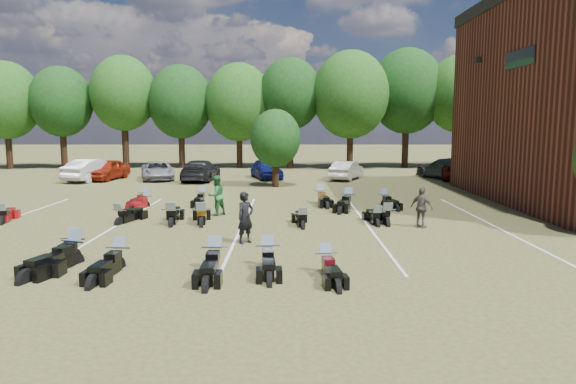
{
  "coord_description": "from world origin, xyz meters",
  "views": [
    {
      "loc": [
        -1.12,
        -17.16,
        4.05
      ],
      "look_at": [
        -1.17,
        4.0,
        1.2
      ],
      "focal_mm": 32.0,
      "sensor_mm": 36.0,
      "label": 1
    }
  ],
  "objects_px": {
    "motorcycle_0": "(74,264)",
    "motorcycle_14": "(145,204)",
    "car_4": "(266,169)",
    "car_0": "(107,170)",
    "motorcycle_7": "(3,224)",
    "motorcycle_3": "(268,267)",
    "person_green": "(216,195)",
    "person_black": "(245,218)",
    "person_grey": "(422,208)"
  },
  "relations": [
    {
      "from": "car_0",
      "to": "motorcycle_14",
      "type": "bearing_deg",
      "value": -52.87
    },
    {
      "from": "car_0",
      "to": "motorcycle_14",
      "type": "distance_m",
      "value": 12.64
    },
    {
      "from": "person_black",
      "to": "motorcycle_3",
      "type": "height_order",
      "value": "person_black"
    },
    {
      "from": "motorcycle_0",
      "to": "motorcycle_14",
      "type": "xyz_separation_m",
      "value": [
        -1.06,
        11.04,
        0.0
      ]
    },
    {
      "from": "person_green",
      "to": "motorcycle_3",
      "type": "relative_size",
      "value": 0.79
    },
    {
      "from": "motorcycle_3",
      "to": "motorcycle_7",
      "type": "height_order",
      "value": "motorcycle_3"
    },
    {
      "from": "motorcycle_3",
      "to": "person_green",
      "type": "bearing_deg",
      "value": 103.64
    },
    {
      "from": "car_4",
      "to": "motorcycle_0",
      "type": "relative_size",
      "value": 1.72
    },
    {
      "from": "car_4",
      "to": "motorcycle_3",
      "type": "xyz_separation_m",
      "value": [
        1.07,
        -23.32,
        -0.72
      ]
    },
    {
      "from": "motorcycle_14",
      "to": "motorcycle_7",
      "type": "bearing_deg",
      "value": -125.11
    },
    {
      "from": "car_0",
      "to": "motorcycle_3",
      "type": "bearing_deg",
      "value": -51.23
    },
    {
      "from": "car_0",
      "to": "car_4",
      "type": "relative_size",
      "value": 1.02
    },
    {
      "from": "car_0",
      "to": "motorcycle_7",
      "type": "bearing_deg",
      "value": -75.0
    },
    {
      "from": "person_green",
      "to": "motorcycle_7",
      "type": "xyz_separation_m",
      "value": [
        -8.37,
        -2.03,
        -0.88
      ]
    },
    {
      "from": "car_4",
      "to": "person_grey",
      "type": "xyz_separation_m",
      "value": [
        6.83,
        -17.83,
        0.07
      ]
    },
    {
      "from": "person_grey",
      "to": "motorcycle_3",
      "type": "height_order",
      "value": "person_grey"
    },
    {
      "from": "person_green",
      "to": "motorcycle_7",
      "type": "relative_size",
      "value": 0.83
    },
    {
      "from": "motorcycle_0",
      "to": "motorcycle_7",
      "type": "xyz_separation_m",
      "value": [
        -5.37,
        5.94,
        0.0
      ]
    },
    {
      "from": "person_grey",
      "to": "person_green",
      "type": "bearing_deg",
      "value": 26.26
    },
    {
      "from": "motorcycle_0",
      "to": "motorcycle_7",
      "type": "height_order",
      "value": "motorcycle_0"
    },
    {
      "from": "person_green",
      "to": "motorcycle_3",
      "type": "bearing_deg",
      "value": 64.5
    },
    {
      "from": "motorcycle_0",
      "to": "motorcycle_3",
      "type": "relative_size",
      "value": 1.11
    },
    {
      "from": "person_grey",
      "to": "motorcycle_0",
      "type": "xyz_separation_m",
      "value": [
        -11.36,
        -5.25,
        -0.8
      ]
    },
    {
      "from": "car_4",
      "to": "motorcycle_0",
      "type": "xyz_separation_m",
      "value": [
        -4.53,
        -23.08,
        -0.72
      ]
    },
    {
      "from": "person_green",
      "to": "motorcycle_3",
      "type": "distance_m",
      "value": 8.65
    },
    {
      "from": "person_green",
      "to": "motorcycle_14",
      "type": "relative_size",
      "value": 0.83
    },
    {
      "from": "motorcycle_0",
      "to": "motorcycle_7",
      "type": "distance_m",
      "value": 8.0
    },
    {
      "from": "car_4",
      "to": "person_black",
      "type": "xyz_separation_m",
      "value": [
        0.2,
        -20.44,
        0.16
      ]
    },
    {
      "from": "person_grey",
      "to": "motorcycle_0",
      "type": "relative_size",
      "value": 0.65
    },
    {
      "from": "motorcycle_7",
      "to": "motorcycle_3",
      "type": "bearing_deg",
      "value": 136.32
    },
    {
      "from": "person_grey",
      "to": "motorcycle_7",
      "type": "xyz_separation_m",
      "value": [
        -16.73,
        0.69,
        -0.8
      ]
    },
    {
      "from": "motorcycle_3",
      "to": "motorcycle_0",
      "type": "bearing_deg",
      "value": 173.6
    },
    {
      "from": "person_green",
      "to": "motorcycle_14",
      "type": "distance_m",
      "value": 5.17
    },
    {
      "from": "person_green",
      "to": "person_grey",
      "type": "xyz_separation_m",
      "value": [
        8.36,
        -2.71,
        -0.09
      ]
    },
    {
      "from": "person_grey",
      "to": "motorcycle_14",
      "type": "bearing_deg",
      "value": 19.26
    },
    {
      "from": "car_4",
      "to": "person_green",
      "type": "height_order",
      "value": "person_green"
    },
    {
      "from": "person_black",
      "to": "person_grey",
      "type": "relative_size",
      "value": 1.1
    },
    {
      "from": "person_grey",
      "to": "motorcycle_7",
      "type": "height_order",
      "value": "person_grey"
    },
    {
      "from": "car_0",
      "to": "motorcycle_3",
      "type": "distance_m",
      "value": 25.71
    },
    {
      "from": "car_0",
      "to": "car_4",
      "type": "height_order",
      "value": "car_0"
    },
    {
      "from": "person_grey",
      "to": "person_black",
      "type": "bearing_deg",
      "value": 65.72
    },
    {
      "from": "car_4",
      "to": "person_black",
      "type": "distance_m",
      "value": 20.44
    },
    {
      "from": "motorcycle_14",
      "to": "car_4",
      "type": "bearing_deg",
      "value": 70.14
    },
    {
      "from": "motorcycle_3",
      "to": "motorcycle_14",
      "type": "bearing_deg",
      "value": 116.62
    },
    {
      "from": "motorcycle_14",
      "to": "person_black",
      "type": "bearing_deg",
      "value": -50.33
    },
    {
      "from": "motorcycle_0",
      "to": "car_4",
      "type": "bearing_deg",
      "value": 95.82
    },
    {
      "from": "car_0",
      "to": "person_black",
      "type": "distance_m",
      "value": 22.77
    },
    {
      "from": "person_green",
      "to": "motorcycle_0",
      "type": "bearing_deg",
      "value": 26.27
    },
    {
      "from": "car_0",
      "to": "car_4",
      "type": "xyz_separation_m",
      "value": [
        11.39,
        0.84,
        -0.01
      ]
    },
    {
      "from": "motorcycle_14",
      "to": "person_green",
      "type": "bearing_deg",
      "value": -32.06
    }
  ]
}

